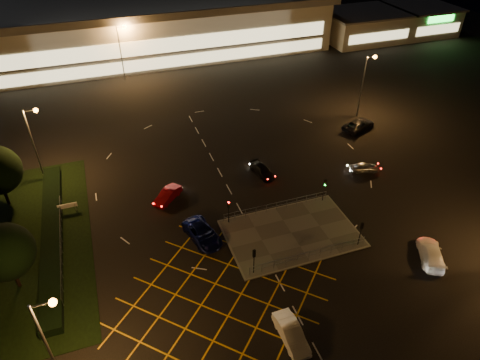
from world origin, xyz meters
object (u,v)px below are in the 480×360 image
object	(u,v)px
car_queue_white	(291,333)
car_left_blue	(202,233)
signal_sw	(254,257)
signal_ne	(324,186)
car_east_grey	(359,125)
signal_se	(361,229)
car_circ_red	(168,195)
signal_nw	(228,207)
car_far_dkgrey	(262,170)
car_right_silver	(364,167)
car_approach_white	(431,253)

from	to	relation	value
car_queue_white	car_left_blue	world-z (taller)	car_left_blue
signal_sw	signal_ne	distance (m)	14.41
signal_sw	car_east_grey	bearing A→B (deg)	-139.47
signal_se	car_circ_red	xyz separation A→B (m)	(-17.69, 14.46, -1.66)
signal_sw	signal_nw	distance (m)	7.99
signal_ne	car_east_grey	distance (m)	19.68
car_far_dkgrey	car_right_silver	distance (m)	13.63
signal_ne	car_left_blue	bearing A→B (deg)	-174.46
signal_ne	car_far_dkgrey	xyz separation A→B (m)	(-4.82, 7.71, -1.75)
car_queue_white	signal_sw	bearing A→B (deg)	91.79
car_queue_white	car_left_blue	distance (m)	14.96
signal_se	signal_sw	bearing A→B (deg)	0.00
car_queue_white	car_circ_red	xyz separation A→B (m)	(-6.07, 22.43, -0.07)
car_east_grey	signal_se	bearing A→B (deg)	126.06
car_circ_red	car_east_grey	size ratio (longest dim) A/B	0.75
signal_se	car_right_silver	size ratio (longest dim) A/B	0.85
signal_se	car_queue_white	xyz separation A→B (m)	(-11.61, -7.97, -1.60)
car_far_dkgrey	car_queue_white	bearing A→B (deg)	-119.08
signal_nw	car_left_blue	distance (m)	4.12
signal_ne	signal_sw	bearing A→B (deg)	-146.35
car_circ_red	car_east_grey	bearing A→B (deg)	60.25
signal_ne	car_circ_red	world-z (taller)	signal_ne
signal_nw	car_far_dkgrey	bearing A→B (deg)	47.05
signal_ne	car_right_silver	bearing A→B (deg)	25.19
car_approach_white	car_queue_white	bearing A→B (deg)	40.32
signal_se	car_east_grey	world-z (taller)	signal_se
signal_nw	signal_ne	bearing A→B (deg)	0.00
signal_sw	car_queue_white	size ratio (longest dim) A/B	0.67
signal_nw	car_queue_white	xyz separation A→B (m)	(0.39, -15.95, -1.60)
car_queue_white	car_approach_white	world-z (taller)	car_queue_white
car_circ_red	car_east_grey	distance (m)	32.31
signal_nw	car_east_grey	distance (m)	29.34
signal_se	car_queue_white	world-z (taller)	signal_se
signal_ne	car_left_blue	size ratio (longest dim) A/B	0.55
signal_sw	car_left_blue	bearing A→B (deg)	-61.64
signal_se	signal_ne	bearing A→B (deg)	-90.00
car_circ_red	signal_nw	bearing A→B (deg)	-1.95
signal_nw	car_far_dkgrey	size ratio (longest dim) A/B	0.74
signal_se	car_east_grey	bearing A→B (deg)	-121.97
signal_ne	car_queue_white	size ratio (longest dim) A/B	0.67
signal_se	signal_nw	world-z (taller)	same
car_left_blue	signal_ne	bearing A→B (deg)	-7.58
car_far_dkgrey	car_approach_white	world-z (taller)	car_approach_white
signal_ne	car_east_grey	size ratio (longest dim) A/B	0.55
signal_ne	car_right_silver	xyz separation A→B (m)	(8.27, 3.89, -1.73)
car_circ_red	signal_se	bearing A→B (deg)	7.49
signal_nw	car_far_dkgrey	xyz separation A→B (m)	(7.18, 7.71, -1.75)
car_circ_red	car_approach_white	size ratio (longest dim) A/B	0.81
signal_sw	car_circ_red	world-z (taller)	signal_sw
signal_nw	car_circ_red	distance (m)	8.78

